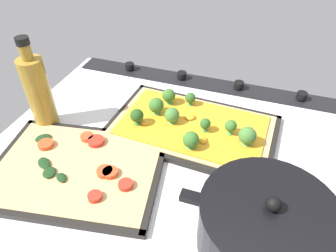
% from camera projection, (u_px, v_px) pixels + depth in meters
% --- Properties ---
extents(ground_plane, '(0.86, 0.69, 0.03)m').
position_uv_depth(ground_plane, '(178.00, 159.00, 0.71)').
color(ground_plane, silver).
extents(stove_control_panel, '(0.83, 0.07, 0.03)m').
position_uv_depth(stove_control_panel, '(209.00, 83.00, 0.92)').
color(stove_control_panel, black).
rests_on(stove_control_panel, ground_plane).
extents(baking_tray_front, '(0.41, 0.27, 0.01)m').
position_uv_depth(baking_tray_front, '(192.00, 129.00, 0.76)').
color(baking_tray_front, black).
rests_on(baking_tray_front, ground_plane).
extents(broccoli_pizza, '(0.39, 0.24, 0.06)m').
position_uv_depth(broccoli_pizza, '(191.00, 124.00, 0.75)').
color(broccoli_pizza, tan).
rests_on(broccoli_pizza, baking_tray_front).
extents(baking_tray_back, '(0.39, 0.32, 0.01)m').
position_uv_depth(baking_tray_back, '(77.00, 170.00, 0.66)').
color(baking_tray_back, black).
rests_on(baking_tray_back, ground_plane).
extents(veggie_pizza_back, '(0.37, 0.29, 0.02)m').
position_uv_depth(veggie_pizza_back, '(77.00, 167.00, 0.65)').
color(veggie_pizza_back, tan).
rests_on(veggie_pizza_back, baking_tray_back).
extents(cooking_pot, '(0.29, 0.22, 0.12)m').
position_uv_depth(cooking_pot, '(265.00, 227.00, 0.50)').
color(cooking_pot, black).
rests_on(cooking_pot, ground_plane).
extents(oil_bottle, '(0.06, 0.06, 0.23)m').
position_uv_depth(oil_bottle, '(38.00, 91.00, 0.72)').
color(oil_bottle, olive).
rests_on(oil_bottle, ground_plane).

